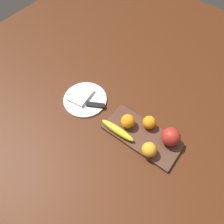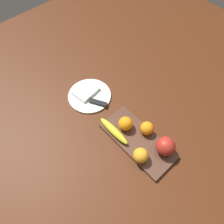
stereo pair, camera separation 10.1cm
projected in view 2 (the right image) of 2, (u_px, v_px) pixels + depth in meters
name	position (u px, v px, depth m)	size (l,w,h in m)	color
ground_plane	(132.00, 139.00, 0.99)	(2.40, 2.40, 0.00)	#49220F
fruit_tray	(138.00, 140.00, 0.97)	(0.35, 0.16, 0.02)	#4F3023
apple	(165.00, 146.00, 0.90)	(0.08, 0.08, 0.08)	#AA281E
banana	(114.00, 131.00, 0.97)	(0.17, 0.03, 0.03)	yellow
orange_near_apple	(147.00, 128.00, 0.96)	(0.06, 0.06, 0.06)	orange
orange_near_banana	(126.00, 124.00, 0.97)	(0.07, 0.07, 0.07)	orange
orange_center	(141.00, 155.00, 0.89)	(0.07, 0.07, 0.07)	orange
dinner_plate	(90.00, 96.00, 1.11)	(0.22, 0.22, 0.01)	white
folded_napkin	(86.00, 91.00, 1.11)	(0.09, 0.12, 0.02)	white
knife	(95.00, 102.00, 1.08)	(0.17, 0.11, 0.01)	silver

